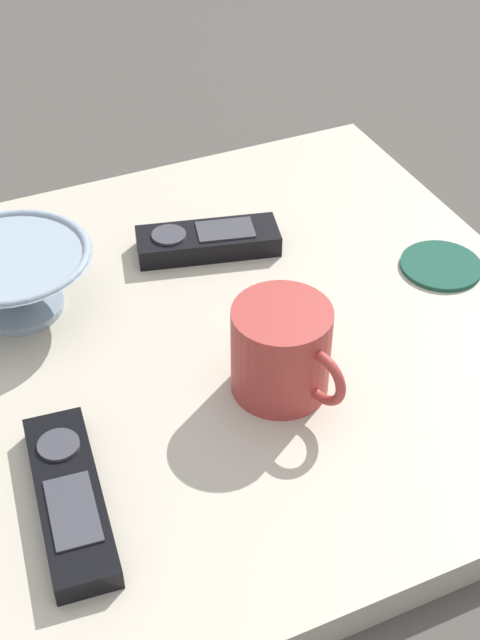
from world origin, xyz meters
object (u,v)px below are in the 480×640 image
at_px(cereal_bowl, 15,278).
at_px(tv_remote_near, 208,241).
at_px(drink_coaster, 439,264).
at_px(coffee_mug, 282,351).
at_px(tv_remote_far, 70,497).

relative_size(cereal_bowl, tv_remote_near, 0.98).
bearing_deg(cereal_bowl, drink_coaster, -104.84).
relative_size(cereal_bowl, drink_coaster, 1.83).
bearing_deg(tv_remote_near, cereal_bowl, 94.17).
height_order(cereal_bowl, tv_remote_near, cereal_bowl).
relative_size(coffee_mug, drink_coaster, 1.35).
bearing_deg(coffee_mug, tv_remote_far, 104.00).
bearing_deg(tv_remote_far, tv_remote_near, -40.03).
distance_m(coffee_mug, tv_remote_near, 0.23).
height_order(coffee_mug, tv_remote_far, coffee_mug).
xyz_separation_m(tv_remote_near, drink_coaster, (-0.13, -0.22, -0.01)).
height_order(coffee_mug, tv_remote_near, coffee_mug).
bearing_deg(coffee_mug, cereal_bowl, 42.46).
distance_m(tv_remote_near, tv_remote_far, 0.37).
bearing_deg(cereal_bowl, coffee_mug, -137.54).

